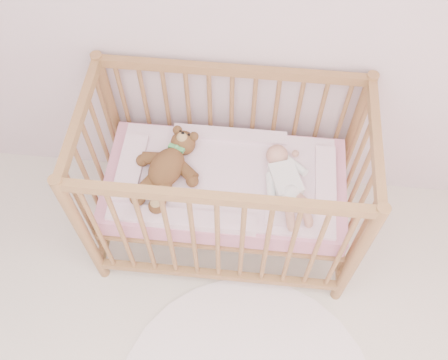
# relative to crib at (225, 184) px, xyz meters

# --- Properties ---
(crib) EXTENTS (1.36, 0.76, 1.00)m
(crib) POSITION_rel_crib_xyz_m (0.00, 0.00, 0.00)
(crib) COLOR olive
(crib) RESTS_ON floor
(mattress) EXTENTS (1.22, 0.62, 0.13)m
(mattress) POSITION_rel_crib_xyz_m (0.00, 0.00, -0.01)
(mattress) COLOR pink
(mattress) RESTS_ON crib
(blanket) EXTENTS (1.10, 0.58, 0.06)m
(blanket) POSITION_rel_crib_xyz_m (0.00, 0.00, 0.06)
(blanket) COLOR #F7AACA
(blanket) RESTS_ON mattress
(baby) EXTENTS (0.39, 0.55, 0.12)m
(baby) POSITION_rel_crib_xyz_m (0.30, -0.02, 0.14)
(baby) COLOR white
(baby) RESTS_ON blanket
(teddy_bear) EXTENTS (0.51, 0.60, 0.14)m
(teddy_bear) POSITION_rel_crib_xyz_m (-0.29, -0.02, 0.15)
(teddy_bear) COLOR brown
(teddy_bear) RESTS_ON blanket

